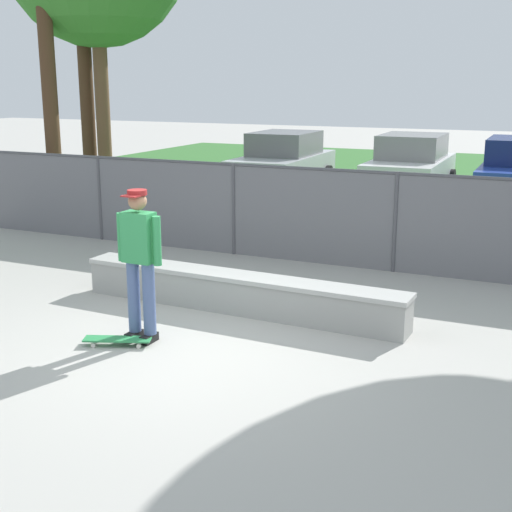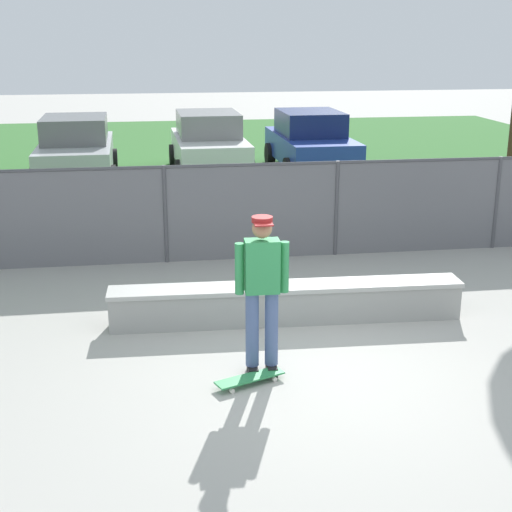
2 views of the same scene
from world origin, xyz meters
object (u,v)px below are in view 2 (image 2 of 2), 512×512
Objects in this scene: skateboarder at (262,288)px; car_silver at (76,149)px; skateboard at (250,378)px; car_blue at (311,142)px; concrete_ledge at (287,303)px; car_white at (209,143)px.

skateboarder is 0.43× the size of car_silver.
car_blue reaches higher than skateboard.
car_silver is 1.00× the size of car_blue.
car_silver is at bearing 103.26° from skateboard.
skateboarder reaches higher than car_silver.
car_silver is (-2.83, 11.98, 0.77)m from skateboard.
car_silver is at bearing 104.38° from skateboarder.
car_silver reaches higher than concrete_ledge.
car_white is (0.65, 12.57, 0.77)m from skateboard.
car_silver is (-3.00, 11.71, -0.19)m from skateboarder.
car_white is (3.48, 0.59, 0.00)m from car_silver.
concrete_ledge is 1.92m from skateboard.
car_silver is at bearing 109.28° from concrete_ledge.
skateboarder is 0.43× the size of car_blue.
car_silver is 1.00× the size of car_white.
skateboard is at bearing -113.10° from concrete_ledge.
concrete_ledge is 10.85m from car_silver.
concrete_ledge is 1.12× the size of car_white.
car_blue is (3.27, 12.17, -0.19)m from skateboarder.
skateboarder is 12.09m from car_silver.
skateboard is 0.19× the size of car_blue.
skateboard is at bearing -92.97° from car_white.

